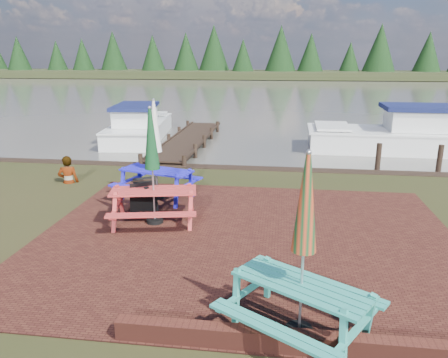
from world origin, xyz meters
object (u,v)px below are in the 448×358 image
picnic_table_teal (302,275)px  person (66,156)px  chalkboard (144,197)px  jetty (188,140)px  boat_jetty (139,128)px  picnic_table_blue (156,165)px  boat_near (408,137)px  picnic_table_red (153,185)px

picnic_table_teal → person: size_ratio=1.58×
picnic_table_teal → person: (-6.81, 6.69, -0.09)m
chalkboard → jetty: (-0.91, 9.22, -0.36)m
jetty → picnic_table_teal: bearing=-71.4°
boat_jetty → person: person is taller
picnic_table_blue → jetty: bearing=112.8°
boat_near → person: bearing=121.9°
chalkboard → person: size_ratio=0.55×
chalkboard → person: 4.02m
boat_jetty → picnic_table_red: bearing=-76.8°
picnic_table_blue → picnic_table_teal: bearing=-40.2°
picnic_table_red → boat_jetty: picnic_table_red is taller
picnic_table_red → chalkboard: size_ratio=2.96×
jetty → boat_near: 9.50m
boat_jetty → person: 8.18m
picnic_table_teal → jetty: size_ratio=0.29×
picnic_table_teal → boat_jetty: (-7.23, 14.85, -0.55)m
picnic_table_red → jetty: size_ratio=0.30×
chalkboard → jetty: chalkboard is taller
picnic_table_red → boat_jetty: size_ratio=0.40×
jetty → picnic_table_red: bearing=-82.3°
boat_near → jetty: bearing=92.5°
chalkboard → picnic_table_red: bearing=-78.6°
chalkboard → boat_jetty: boat_jetty is taller
chalkboard → boat_jetty: size_ratio=0.13×
boat_near → person: size_ratio=4.78×
picnic_table_teal → boat_near: 14.58m
boat_jetty → person: bearing=-93.7°
boat_jetty → boat_near: 12.25m
picnic_table_teal → chalkboard: bearing=162.3°
picnic_table_blue → jetty: size_ratio=0.30×
picnic_table_teal → boat_jetty: 16.52m
jetty → boat_near: boat_near is taller
jetty → picnic_table_blue: bearing=-83.8°
picnic_table_teal → picnic_table_red: bearing=162.2°
person → picnic_table_blue: bearing=145.7°
chalkboard → boat_near: bearing=17.8°
jetty → boat_near: (9.49, 0.22, 0.33)m
chalkboard → jetty: bearing=65.8°
person → boat_near: bearing=-164.4°
jetty → person: (-2.28, -6.79, 0.73)m
boat_near → picnic_table_red: bearing=141.5°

